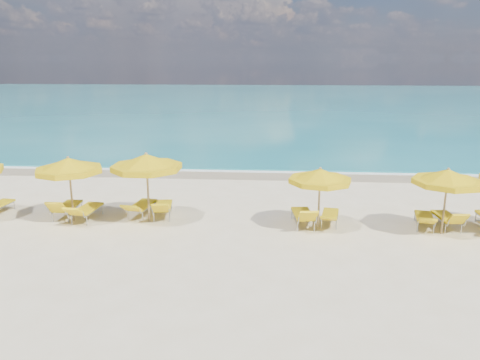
{
  "coord_description": "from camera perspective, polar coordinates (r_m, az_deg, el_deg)",
  "views": [
    {
      "loc": [
        1.28,
        -15.65,
        5.67
      ],
      "look_at": [
        0.0,
        1.5,
        1.2
      ],
      "focal_mm": 35.0,
      "sensor_mm": 36.0,
      "label": 1
    }
  ],
  "objects": [
    {
      "name": "lounger_2_left",
      "position": [
        18.4,
        -20.33,
        -3.55
      ],
      "size": [
        0.67,
        1.84,
        0.91
      ],
      "rotation": [
        0.0,
        0.0,
        0.01
      ],
      "color": "#A5A8AD",
      "rests_on": "ground"
    },
    {
      "name": "lounger_5_left",
      "position": [
        17.43,
        21.53,
        -4.74
      ],
      "size": [
        0.9,
        1.84,
        0.7
      ],
      "rotation": [
        0.0,
        0.0,
        -0.2
      ],
      "color": "#A5A8AD",
      "rests_on": "ground"
    },
    {
      "name": "lounger_4_left",
      "position": [
        16.54,
        7.68,
        -4.74
      ],
      "size": [
        0.86,
        1.93,
        0.9
      ],
      "rotation": [
        0.0,
        0.0,
        0.12
      ],
      "color": "#A5A8AD",
      "rests_on": "ground"
    },
    {
      "name": "foam_line",
      "position": [
        24.55,
        1.17,
        1.22
      ],
      "size": [
        120.0,
        1.2,
        0.03
      ],
      "primitive_type": "cube",
      "color": "white",
      "rests_on": "ground"
    },
    {
      "name": "lounger_5_right",
      "position": [
        17.69,
        23.88,
        -4.67
      ],
      "size": [
        0.71,
        1.78,
        0.85
      ],
      "rotation": [
        0.0,
        0.0,
        0.07
      ],
      "color": "#A5A8AD",
      "rests_on": "ground"
    },
    {
      "name": "whitecap_near",
      "position": [
        33.93,
        -8.21,
        4.81
      ],
      "size": [
        14.0,
        0.36,
        0.05
      ],
      "primitive_type": "cube",
      "color": "white",
      "rests_on": "ground"
    },
    {
      "name": "umbrella_3",
      "position": [
        16.61,
        -11.33,
        2.08
      ],
      "size": [
        3.25,
        3.25,
        2.53
      ],
      "rotation": [
        0.0,
        0.0,
        0.38
      ],
      "color": "tan",
      "rests_on": "ground"
    },
    {
      "name": "ocean",
      "position": [
        63.91,
        3.15,
        9.47
      ],
      "size": [
        120.0,
        80.0,
        0.3
      ],
      "primitive_type": "cube",
      "color": "#15727A",
      "rests_on": "ground"
    },
    {
      "name": "lounger_3_right",
      "position": [
        17.54,
        -9.37,
        -3.7
      ],
      "size": [
        0.88,
        1.92,
        0.84
      ],
      "rotation": [
        0.0,
        0.0,
        0.15
      ],
      "color": "#A5A8AD",
      "rests_on": "ground"
    },
    {
      "name": "umbrella_5",
      "position": [
        16.56,
        23.99,
        0.26
      ],
      "size": [
        2.51,
        2.51,
        2.27
      ],
      "rotation": [
        0.0,
        0.0,
        -0.13
      ],
      "color": "tan",
      "rests_on": "ground"
    },
    {
      "name": "lounger_3_left",
      "position": [
        17.78,
        -11.9,
        -3.56
      ],
      "size": [
        0.87,
        2.0,
        0.78
      ],
      "rotation": [
        0.0,
        0.0,
        -0.13
      ],
      "color": "#A5A8AD",
      "rests_on": "ground"
    },
    {
      "name": "lounger_2_right",
      "position": [
        17.86,
        -18.17,
        -3.91
      ],
      "size": [
        0.79,
        1.96,
        0.83
      ],
      "rotation": [
        0.0,
        0.0,
        -0.08
      ],
      "color": "#A5A8AD",
      "rests_on": "ground"
    },
    {
      "name": "ground_plane",
      "position": [
        16.69,
        -0.39,
        -5.29
      ],
      "size": [
        120.0,
        120.0,
        0.0
      ],
      "primitive_type": "plane",
      "color": "beige"
    },
    {
      "name": "umbrella_4",
      "position": [
        15.88,
        9.74,
        0.44
      ],
      "size": [
        2.42,
        2.42,
        2.17
      ],
      "rotation": [
        0.0,
        0.0,
        0.14
      ],
      "color": "tan",
      "rests_on": "ground"
    },
    {
      "name": "umbrella_2",
      "position": [
        17.43,
        -20.16,
        1.62
      ],
      "size": [
        2.44,
        2.44,
        2.38
      ],
      "rotation": [
        0.0,
        0.0,
        0.04
      ],
      "color": "tan",
      "rests_on": "ground"
    },
    {
      "name": "wet_sand_band",
      "position": [
        23.77,
        1.06,
        0.77
      ],
      "size": [
        120.0,
        2.6,
        0.01
      ],
      "primitive_type": "cube",
      "color": "tan",
      "rests_on": "ground"
    },
    {
      "name": "lounger_4_right",
      "position": [
        16.84,
        10.9,
        -4.65
      ],
      "size": [
        0.85,
        1.81,
        0.64
      ],
      "rotation": [
        0.0,
        0.0,
        -0.17
      ],
      "color": "#A5A8AD",
      "rests_on": "ground"
    },
    {
      "name": "whitecap_far",
      "position": [
        40.61,
        13.83,
        6.13
      ],
      "size": [
        18.0,
        0.3,
        0.05
      ],
      "primitive_type": "cube",
      "color": "white",
      "rests_on": "ground"
    }
  ]
}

